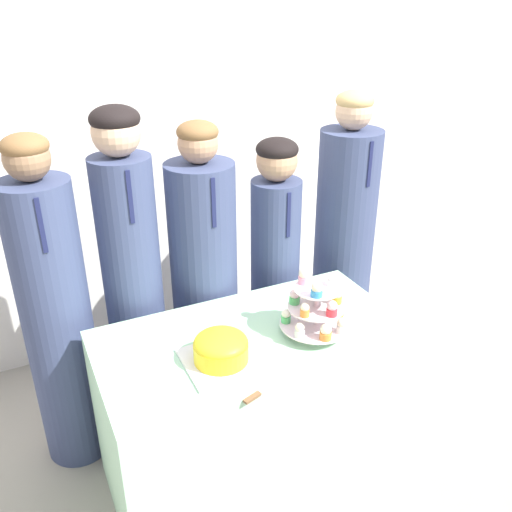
{
  "coord_description": "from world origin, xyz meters",
  "views": [
    {
      "loc": [
        -0.78,
        -1.31,
        2.01
      ],
      "look_at": [
        0.03,
        0.37,
        1.1
      ],
      "focal_mm": 38.0,
      "sensor_mm": 36.0,
      "label": 1
    }
  ],
  "objects": [
    {
      "name": "cupcake_stand",
      "position": [
        0.24,
        0.25,
        0.88
      ],
      "size": [
        0.29,
        0.29,
        0.27
      ],
      "color": "silver",
      "rests_on": "table"
    },
    {
      "name": "student_2",
      "position": [
        -0.01,
        0.86,
        0.72
      ],
      "size": [
        0.32,
        0.32,
        1.53
      ],
      "color": "#384266",
      "rests_on": "ground_plane"
    },
    {
      "name": "wall_back",
      "position": [
        0.0,
        1.68,
        1.35
      ],
      "size": [
        9.0,
        0.06,
        2.7
      ],
      "color": "silver",
      "rests_on": "ground_plane"
    },
    {
      "name": "round_cake",
      "position": [
        -0.18,
        0.23,
        0.82
      ],
      "size": [
        0.28,
        0.28,
        0.12
      ],
      "color": "white",
      "rests_on": "table"
    },
    {
      "name": "student_0",
      "position": [
        -0.7,
        0.86,
        0.73
      ],
      "size": [
        0.29,
        0.3,
        1.54
      ],
      "color": "#384266",
      "rests_on": "ground_plane"
    },
    {
      "name": "student_4",
      "position": [
        0.78,
        0.86,
        0.75
      ],
      "size": [
        0.32,
        0.32,
        1.6
      ],
      "color": "#384266",
      "rests_on": "ground_plane"
    },
    {
      "name": "student_1",
      "position": [
        -0.35,
        0.86,
        0.8
      ],
      "size": [
        0.26,
        0.27,
        1.62
      ],
      "color": "#384266",
      "rests_on": "ground_plane"
    },
    {
      "name": "table",
      "position": [
        0.0,
        0.33,
        0.38
      ],
      "size": [
        1.25,
        0.67,
        0.76
      ],
      "color": "#A8DBB2",
      "rests_on": "ground_plane"
    },
    {
      "name": "cake_knife",
      "position": [
        -0.12,
        0.02,
        0.76
      ],
      "size": [
        0.23,
        0.09,
        0.01
      ],
      "rotation": [
        0.0,
        0.0,
        0.32
      ],
      "color": "silver",
      "rests_on": "table"
    },
    {
      "name": "student_3",
      "position": [
        0.37,
        0.86,
        0.7
      ],
      "size": [
        0.25,
        0.25,
        1.41
      ],
      "color": "#384266",
      "rests_on": "ground_plane"
    }
  ]
}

